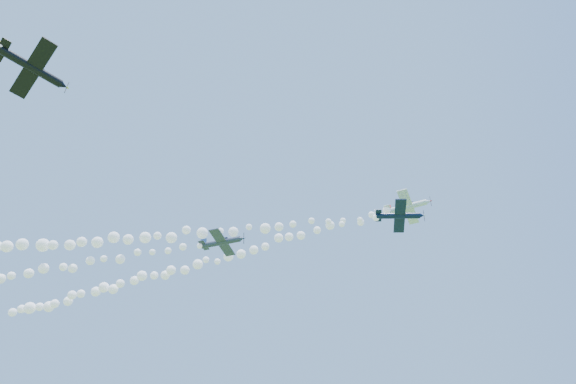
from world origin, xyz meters
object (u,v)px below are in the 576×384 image
(plane_navy, at_px, (399,216))
(plane_grey, at_px, (222,242))
(plane_white, at_px, (408,207))
(plane_black, at_px, (33,68))

(plane_navy, relative_size, plane_grey, 1.06)
(plane_white, bearing_deg, plane_grey, -156.45)
(plane_white, relative_size, plane_grey, 1.05)
(plane_white, bearing_deg, plane_navy, -112.09)
(plane_grey, relative_size, plane_black, 1.10)
(plane_navy, xyz_separation_m, plane_black, (-28.78, -41.48, -6.70))
(plane_white, xyz_separation_m, plane_black, (-30.24, -44.18, -10.19))
(plane_navy, relative_size, plane_black, 1.17)
(plane_white, relative_size, plane_black, 1.15)
(plane_navy, bearing_deg, plane_white, 50.74)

